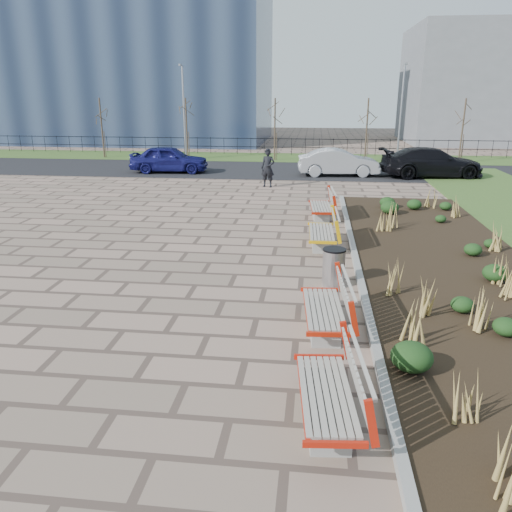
# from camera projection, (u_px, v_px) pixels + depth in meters

# --- Properties ---
(ground) EXTENTS (120.00, 120.00, 0.00)m
(ground) POSITION_uv_depth(u_px,v_px,m) (151.00, 354.00, 8.75)
(ground) COLOR #886C5D
(ground) RESTS_ON ground
(planting_bed) EXTENTS (4.50, 18.00, 0.10)m
(planting_bed) POSITION_uv_depth(u_px,v_px,m) (449.00, 270.00, 12.76)
(planting_bed) COLOR black
(planting_bed) RESTS_ON ground
(planting_curb) EXTENTS (0.16, 18.00, 0.15)m
(planting_curb) POSITION_uv_depth(u_px,v_px,m) (357.00, 266.00, 13.01)
(planting_curb) COLOR gray
(planting_curb) RESTS_ON ground
(grass_verge_far) EXTENTS (80.00, 5.00, 0.04)m
(grass_verge_far) POSITION_uv_depth(u_px,v_px,m) (276.00, 157.00, 35.16)
(grass_verge_far) COLOR #33511E
(grass_verge_far) RESTS_ON ground
(road) EXTENTS (80.00, 7.00, 0.02)m
(road) POSITION_uv_depth(u_px,v_px,m) (268.00, 170.00, 29.51)
(road) COLOR black
(road) RESTS_ON ground
(bench_a) EXTENTS (1.09, 2.17, 1.00)m
(bench_a) POSITION_uv_depth(u_px,v_px,m) (326.00, 389.00, 6.84)
(bench_a) COLOR red
(bench_a) RESTS_ON ground
(bench_b) EXTENTS (1.06, 2.16, 1.00)m
(bench_b) POSITION_uv_depth(u_px,v_px,m) (324.00, 306.00, 9.51)
(bench_b) COLOR red
(bench_b) RESTS_ON ground
(bench_c) EXTENTS (0.96, 2.12, 1.00)m
(bench_c) POSITION_uv_depth(u_px,v_px,m) (322.00, 230.00, 14.76)
(bench_c) COLOR #E0A30B
(bench_c) RESTS_ON ground
(bench_d) EXTENTS (1.04, 2.15, 1.00)m
(bench_d) POSITION_uv_depth(u_px,v_px,m) (321.00, 205.00, 18.07)
(bench_d) COLOR #A51F0B
(bench_d) RESTS_ON ground
(litter_bin) EXTENTS (0.52, 0.52, 0.90)m
(litter_bin) POSITION_uv_depth(u_px,v_px,m) (334.00, 268.00, 11.73)
(litter_bin) COLOR #B2B2B7
(litter_bin) RESTS_ON ground
(pedestrian) EXTENTS (0.75, 0.57, 1.84)m
(pedestrian) POSITION_uv_depth(u_px,v_px,m) (268.00, 168.00, 23.99)
(pedestrian) COLOR black
(pedestrian) RESTS_ON ground
(car_blue) EXTENTS (4.50, 2.08, 1.49)m
(car_blue) POSITION_uv_depth(u_px,v_px,m) (169.00, 159.00, 28.42)
(car_blue) COLOR navy
(car_blue) RESTS_ON road
(car_silver) EXTENTS (4.50, 1.88, 1.45)m
(car_silver) POSITION_uv_depth(u_px,v_px,m) (339.00, 162.00, 27.27)
(car_silver) COLOR #95979C
(car_silver) RESTS_ON road
(car_black) EXTENTS (5.65, 2.91, 1.57)m
(car_black) POSITION_uv_depth(u_px,v_px,m) (431.00, 162.00, 26.80)
(car_black) COLOR black
(car_black) RESTS_ON road
(tree_a) EXTENTS (1.40, 1.40, 4.00)m
(tree_a) POSITION_uv_depth(u_px,v_px,m) (102.00, 128.00, 34.45)
(tree_a) COLOR #4C3D2D
(tree_a) RESTS_ON grass_verge_far
(tree_b) EXTENTS (1.40, 1.40, 4.00)m
(tree_b) POSITION_uv_depth(u_px,v_px,m) (187.00, 129.00, 33.78)
(tree_b) COLOR #4C3D2D
(tree_b) RESTS_ON grass_verge_far
(tree_c) EXTENTS (1.40, 1.40, 4.00)m
(tree_c) POSITION_uv_depth(u_px,v_px,m) (275.00, 129.00, 33.12)
(tree_c) COLOR #4C3D2D
(tree_c) RESTS_ON grass_verge_far
(tree_d) EXTENTS (1.40, 1.40, 4.00)m
(tree_d) POSITION_uv_depth(u_px,v_px,m) (367.00, 130.00, 32.45)
(tree_d) COLOR #4C3D2D
(tree_d) RESTS_ON grass_verge_far
(tree_e) EXTENTS (1.40, 1.40, 4.00)m
(tree_e) POSITION_uv_depth(u_px,v_px,m) (462.00, 131.00, 31.79)
(tree_e) COLOR #4C3D2D
(tree_e) RESTS_ON grass_verge_far
(lamp_west) EXTENTS (0.24, 0.60, 6.00)m
(lamp_west) POSITION_uv_depth(u_px,v_px,m) (184.00, 114.00, 33.00)
(lamp_west) COLOR gray
(lamp_west) RESTS_ON grass_verge_far
(lamp_east) EXTENTS (0.24, 0.60, 6.00)m
(lamp_east) POSITION_uv_depth(u_px,v_px,m) (401.00, 115.00, 31.45)
(lamp_east) COLOR gray
(lamp_east) RESTS_ON grass_verge_far
(railing_fence) EXTENTS (44.00, 0.10, 1.20)m
(railing_fence) POSITION_uv_depth(u_px,v_px,m) (278.00, 146.00, 36.39)
(railing_fence) COLOR black
(railing_fence) RESTS_ON grass_verge_far
(building_glass) EXTENTS (40.00, 14.00, 15.00)m
(building_glass) POSITION_uv_depth(u_px,v_px,m) (53.00, 57.00, 46.59)
(building_glass) COLOR #192338
(building_glass) RESTS_ON ground
(building_grey) EXTENTS (18.00, 12.00, 10.00)m
(building_grey) POSITION_uv_depth(u_px,v_px,m) (512.00, 85.00, 44.60)
(building_grey) COLOR slate
(building_grey) RESTS_ON ground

